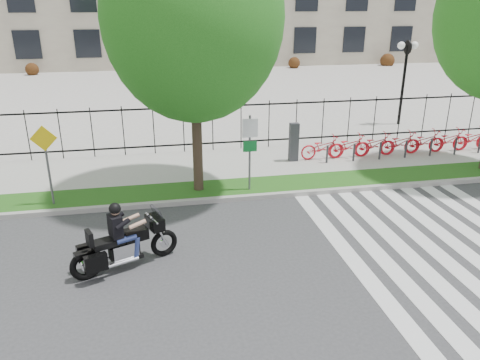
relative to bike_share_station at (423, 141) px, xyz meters
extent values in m
plane|color=#353538|center=(-8.41, -7.20, -0.62)|extent=(120.00, 120.00, 0.00)
cube|color=#A09D96|center=(-8.41, -3.10, -0.55)|extent=(60.00, 0.20, 0.15)
cube|color=#184E13|center=(-8.41, -2.25, -0.55)|extent=(60.00, 1.50, 0.15)
cube|color=#9C9992|center=(-8.41, 0.25, -0.55)|extent=(60.00, 3.50, 0.15)
cube|color=#9C9992|center=(-8.41, 17.80, -0.57)|extent=(80.00, 34.00, 0.10)
cylinder|color=black|center=(1.59, 4.80, 1.38)|extent=(0.14, 0.14, 4.00)
cylinder|color=black|center=(1.59, 4.80, 3.28)|extent=(0.06, 0.70, 0.70)
sphere|color=white|center=(1.24, 4.80, 3.38)|extent=(0.36, 0.36, 0.36)
sphere|color=white|center=(1.94, 4.80, 3.38)|extent=(0.36, 0.36, 0.36)
cylinder|color=#35261D|center=(-9.48, -2.25, 1.43)|extent=(0.32, 0.32, 3.80)
ellipsoid|color=#1A6216|center=(-9.48, -2.25, 4.94)|extent=(5.38, 5.38, 6.18)
cube|color=#2D2D33|center=(-5.52, 0.00, 0.28)|extent=(0.35, 0.25, 1.50)
imported|color=red|center=(-4.32, 0.00, 0.00)|extent=(1.78, 0.62, 0.93)
cylinder|color=#2D2D33|center=(-4.32, -0.50, -0.12)|extent=(0.08, 0.08, 0.70)
imported|color=red|center=(-3.22, 0.00, 0.00)|extent=(1.78, 0.62, 0.93)
cylinder|color=#2D2D33|center=(-3.22, -0.50, -0.12)|extent=(0.08, 0.08, 0.70)
imported|color=red|center=(-2.12, 0.00, 0.00)|extent=(1.78, 0.62, 0.93)
cylinder|color=#2D2D33|center=(-2.12, -0.50, -0.12)|extent=(0.08, 0.08, 0.70)
imported|color=red|center=(-1.02, 0.00, 0.00)|extent=(1.78, 0.62, 0.93)
cylinder|color=#2D2D33|center=(-1.02, -0.50, -0.12)|extent=(0.08, 0.08, 0.70)
imported|color=red|center=(0.08, 0.00, 0.00)|extent=(1.78, 0.62, 0.93)
cylinder|color=#2D2D33|center=(0.08, -0.50, -0.12)|extent=(0.08, 0.08, 0.70)
imported|color=red|center=(1.18, 0.00, 0.00)|extent=(1.78, 0.62, 0.93)
cylinder|color=#2D2D33|center=(1.18, -0.50, -0.12)|extent=(0.08, 0.08, 0.70)
imported|color=red|center=(2.28, 0.00, 0.00)|extent=(1.78, 0.62, 0.93)
cylinder|color=#2D2D33|center=(2.28, -0.50, -0.12)|extent=(0.08, 0.08, 0.70)
cylinder|color=#59595B|center=(-7.83, -2.60, 0.78)|extent=(0.07, 0.07, 2.50)
cube|color=white|center=(-7.83, -2.64, 1.63)|extent=(0.50, 0.03, 0.60)
cube|color=#0C6626|center=(-7.83, -2.64, 1.03)|extent=(0.45, 0.03, 0.35)
cylinder|color=#59595B|center=(-14.02, -2.60, 0.73)|extent=(0.07, 0.07, 2.40)
cube|color=yellow|center=(-14.02, -2.64, 1.63)|extent=(0.78, 0.03, 0.78)
torus|color=black|center=(-10.78, -6.17, -0.27)|extent=(0.70, 0.39, 0.71)
torus|color=black|center=(-12.58, -6.90, -0.27)|extent=(0.75, 0.42, 0.75)
cube|color=black|center=(-10.97, -6.25, 0.35)|extent=(0.50, 0.64, 0.31)
cube|color=#26262B|center=(-10.91, -6.22, 0.59)|extent=(0.33, 0.53, 0.31)
cube|color=silver|center=(-11.73, -6.55, -0.16)|extent=(0.70, 0.55, 0.41)
cube|color=black|center=(-11.45, -6.44, 0.18)|extent=(0.65, 0.53, 0.27)
cube|color=black|center=(-12.06, -6.69, 0.16)|extent=(0.80, 0.61, 0.14)
cube|color=black|center=(-12.44, -6.84, 0.38)|extent=(0.23, 0.36, 0.35)
cube|color=black|center=(-12.33, -7.13, -0.11)|extent=(0.54, 0.34, 0.41)
cube|color=black|center=(-12.56, -6.56, -0.11)|extent=(0.54, 0.34, 0.41)
cube|color=black|center=(-11.87, -6.61, 0.53)|extent=(0.38, 0.47, 0.53)
sphere|color=tan|center=(-11.84, -6.60, 0.91)|extent=(0.24, 0.24, 0.24)
sphere|color=black|center=(-11.84, -6.60, 0.96)|extent=(0.28, 0.28, 0.28)
camera|label=1|loc=(-10.89, -16.69, 5.38)|focal=35.00mm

